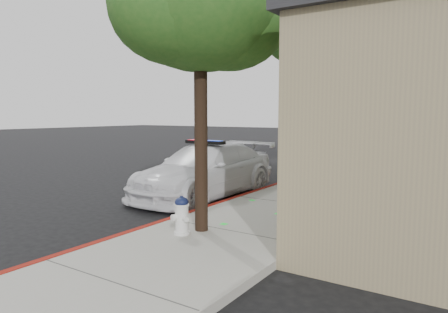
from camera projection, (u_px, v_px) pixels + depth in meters
ground at (166, 225)px, 9.04m from camera, size 120.00×120.00×0.00m
sidewalk at (289, 205)px, 10.64m from camera, size 3.20×60.00×0.15m
red_curb at (239, 199)px, 11.49m from camera, size 0.14×60.00×0.16m
police_car at (205, 170)px, 12.18m from camera, size 2.34×5.47×1.69m
fire_hydrant at (182, 215)px, 7.81m from camera, size 0.42×0.37×0.75m
street_tree_near at (201, 7)px, 7.66m from camera, size 3.18×3.34×5.82m
street_tree_mid at (318, 27)px, 14.04m from camera, size 3.97×3.70×7.06m
street_tree_far at (358, 62)px, 17.53m from camera, size 3.35×3.19×6.04m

